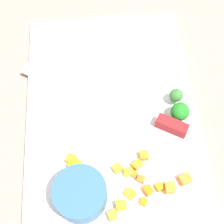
{
  "coord_description": "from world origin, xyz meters",
  "views": [
    {
      "loc": [
        -0.27,
        0.02,
        0.53
      ],
      "look_at": [
        0.0,
        0.0,
        0.02
      ],
      "focal_mm": 51.97,
      "sensor_mm": 36.0,
      "label": 1
    }
  ],
  "objects": [
    {
      "name": "carrot_dice_7",
      "position": [
        -0.14,
        -0.06,
        0.02
      ],
      "size": [
        0.02,
        0.01,
        0.01
      ],
      "primitive_type": "cube",
      "rotation": [
        0.0,
        0.0,
        0.43
      ],
      "color": "orange",
      "rests_on": "cutting_board"
    },
    {
      "name": "pepper_dice_5",
      "position": [
        -0.16,
        -0.0,
        0.02
      ],
      "size": [
        0.02,
        0.02,
        0.02
      ],
      "primitive_type": "cube",
      "rotation": [
        0.0,
        0.0,
        0.11
      ],
      "color": "yellow",
      "rests_on": "cutting_board"
    },
    {
      "name": "pepper_dice_1",
      "position": [
        -0.09,
        0.07,
        0.02
      ],
      "size": [
        0.03,
        0.03,
        0.02
      ],
      "primitive_type": "cube",
      "rotation": [
        0.0,
        0.0,
        2.38
      ],
      "color": "yellow",
      "rests_on": "cutting_board"
    },
    {
      "name": "carrot_dice_1",
      "position": [
        -0.12,
        -0.03,
        0.02
      ],
      "size": [
        0.01,
        0.02,
        0.01
      ],
      "primitive_type": "cube",
      "rotation": [
        0.0,
        0.0,
        0.98
      ],
      "color": "orange",
      "rests_on": "cutting_board"
    },
    {
      "name": "broccoli_floret_1",
      "position": [
        -0.02,
        -0.12,
        0.03
      ],
      "size": [
        0.03,
        0.03,
        0.04
      ],
      "color": "#81C256",
      "rests_on": "cutting_board"
    },
    {
      "name": "carrot_dice_0",
      "position": [
        -0.13,
        -0.11,
        0.02
      ],
      "size": [
        0.02,
        0.02,
        0.01
      ],
      "primitive_type": "cube",
      "rotation": [
        0.0,
        0.0,
        1.9
      ],
      "color": "orange",
      "rests_on": "cutting_board"
    },
    {
      "name": "carrot_dice_3",
      "position": [
        -0.1,
        -0.03,
        0.02
      ],
      "size": [
        0.02,
        0.02,
        0.01
      ],
      "primitive_type": "cube",
      "rotation": [
        0.0,
        0.0,
        2.23
      ],
      "color": "orange",
      "rests_on": "cutting_board"
    },
    {
      "name": "pepper_dice_6",
      "position": [
        -0.08,
        0.08,
        0.02
      ],
      "size": [
        0.02,
        0.02,
        0.01
      ],
      "primitive_type": "cube",
      "rotation": [
        0.0,
        0.0,
        1.07
      ],
      "color": "yellow",
      "rests_on": "cutting_board"
    },
    {
      "name": "carrot_dice_6",
      "position": [
        -0.09,
        -0.05,
        0.02
      ],
      "size": [
        0.02,
        0.01,
        0.01
      ],
      "primitive_type": "cube",
      "rotation": [
        0.0,
        0.0,
        0.0
      ],
      "color": "orange",
      "rests_on": "cutting_board"
    },
    {
      "name": "broccoli_floret_0",
      "position": [
        0.02,
        -0.12,
        0.03
      ],
      "size": [
        0.02,
        0.02,
        0.03
      ],
      "color": "#84AC5C",
      "rests_on": "cutting_board"
    },
    {
      "name": "ground_plane",
      "position": [
        0.0,
        0.0,
        0.0
      ],
      "size": [
        4.0,
        4.0,
        0.0
      ],
      "primitive_type": "plane",
      "color": "gray"
    },
    {
      "name": "carrot_dice_2",
      "position": [
        -0.12,
        -0.04,
        0.02
      ],
      "size": [
        0.02,
        0.02,
        0.01
      ],
      "primitive_type": "cube",
      "rotation": [
        0.0,
        0.0,
        2.65
      ],
      "color": "orange",
      "rests_on": "cutting_board"
    },
    {
      "name": "chef_knife",
      "position": [
        0.0,
        -0.03,
        0.02
      ],
      "size": [
        0.19,
        0.3,
        0.02
      ],
      "rotation": [
        0.0,
        0.0,
        1.04
      ],
      "color": "silver",
      "rests_on": "cutting_board"
    },
    {
      "name": "pepper_dice_0",
      "position": [
        -0.11,
        -0.02,
        0.02
      ],
      "size": [
        0.02,
        0.02,
        0.01
      ],
      "primitive_type": "cube",
      "rotation": [
        0.0,
        0.0,
        0.24
      ],
      "color": "yellow",
      "rests_on": "cutting_board"
    },
    {
      "name": "carrot_dice_4",
      "position": [
        -0.16,
        -0.04,
        0.02
      ],
      "size": [
        0.01,
        0.01,
        0.01
      ],
      "primitive_type": "cube",
      "rotation": [
        0.0,
        0.0,
        2.62
      ],
      "color": "orange",
      "rests_on": "cutting_board"
    },
    {
      "name": "prep_bowl",
      "position": [
        -0.15,
        0.06,
        0.04
      ],
      "size": [
        0.08,
        0.08,
        0.05
      ],
      "primitive_type": "cylinder",
      "color": "#325E89",
      "rests_on": "cutting_board"
    },
    {
      "name": "carrot_dice_5",
      "position": [
        -0.14,
        -0.05,
        0.02
      ],
      "size": [
        0.02,
        0.02,
        0.01
      ],
      "primitive_type": "cube",
      "rotation": [
        0.0,
        0.0,
        0.45
      ],
      "color": "orange",
      "rests_on": "cutting_board"
    },
    {
      "name": "pepper_dice_4",
      "position": [
        -0.1,
        -0.0,
        0.02
      ],
      "size": [
        0.02,
        0.02,
        0.01
      ],
      "primitive_type": "cube",
      "rotation": [
        0.0,
        0.0,
        2.05
      ],
      "color": "yellow",
      "rests_on": "cutting_board"
    },
    {
      "name": "carrot_dice_8",
      "position": [
        -0.14,
        -0.08,
        0.02
      ],
      "size": [
        0.02,
        0.02,
        0.02
      ],
      "primitive_type": "cube",
      "rotation": [
        0.0,
        0.0,
        0.03
      ],
      "color": "orange",
      "rests_on": "cutting_board"
    },
    {
      "name": "cutting_board",
      "position": [
        0.0,
        0.0,
        0.01
      ],
      "size": [
        0.48,
        0.31,
        0.01
      ],
      "primitive_type": "cube",
      "color": "white",
      "rests_on": "ground_plane"
    },
    {
      "name": "pepper_dice_2",
      "position": [
        -0.15,
        -0.02,
        0.02
      ],
      "size": [
        0.02,
        0.02,
        0.01
      ],
      "primitive_type": "cube",
      "rotation": [
        0.0,
        0.0,
        2.27
      ],
      "color": "yellow",
      "rests_on": "cutting_board"
    },
    {
      "name": "pepper_dice_3",
      "position": [
        -0.18,
        0.01,
        0.02
      ],
      "size": [
        0.02,
        0.02,
        0.01
      ],
      "primitive_type": "cube",
      "rotation": [
        0.0,
        0.0,
        0.31
      ],
      "color": "yellow",
      "rests_on": "cutting_board"
    }
  ]
}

